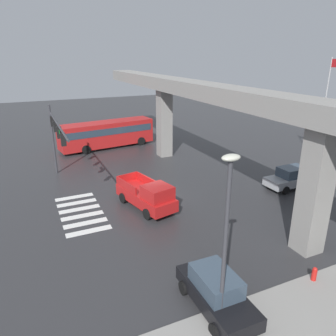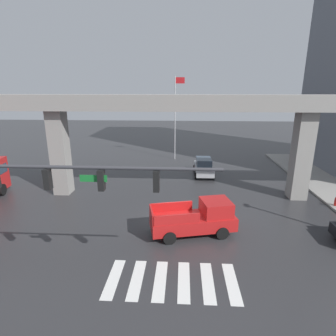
{
  "view_description": "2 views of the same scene",
  "coord_description": "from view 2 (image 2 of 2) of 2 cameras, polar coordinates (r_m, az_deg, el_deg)",
  "views": [
    {
      "loc": [
        20.64,
        -8.46,
        10.34
      ],
      "look_at": [
        1.66,
        0.19,
        2.93
      ],
      "focal_mm": 34.55,
      "sensor_mm": 36.0,
      "label": 1
    },
    {
      "loc": [
        0.41,
        -16.22,
        8.57
      ],
      "look_at": [
        -0.63,
        2.26,
        3.14
      ],
      "focal_mm": 28.87,
      "sensor_mm": 36.0,
      "label": 2
    }
  ],
  "objects": [
    {
      "name": "ground_plane",
      "position": [
        18.35,
        1.61,
        -11.5
      ],
      "size": [
        120.0,
        120.0,
        0.0
      ],
      "primitive_type": "plane",
      "color": "#2D2D30"
    },
    {
      "name": "crosswalk_stripes",
      "position": [
        13.6,
        0.85,
        -22.68
      ],
      "size": [
        6.05,
        2.8,
        0.01
      ],
      "color": "silver",
      "rests_on": "ground"
    },
    {
      "name": "elevated_overpass",
      "position": [
        21.23,
        2.16,
        12.03
      ],
      "size": [
        48.84,
        2.39,
        8.16
      ],
      "color": "gray",
      "rests_on": "ground"
    },
    {
      "name": "pickup_truck",
      "position": [
        16.83,
        6.23,
        -10.53
      ],
      "size": [
        5.4,
        2.99,
        2.08
      ],
      "color": "red",
      "rests_on": "ground"
    },
    {
      "name": "sedan_silver",
      "position": [
        28.13,
        7.54,
        0.29
      ],
      "size": [
        2.03,
        4.33,
        1.72
      ],
      "color": "#A8AAAF",
      "rests_on": "ground"
    },
    {
      "name": "traffic_signal_mast",
      "position": [
        12.09,
        -24.44,
        -4.0
      ],
      "size": [
        10.89,
        0.32,
        6.2
      ],
      "color": "#38383D",
      "rests_on": "ground"
    },
    {
      "name": "fire_hydrant",
      "position": [
        23.94,
        31.95,
        -6.13
      ],
      "size": [
        0.24,
        0.24,
        0.85
      ],
      "color": "red",
      "rests_on": "ground"
    },
    {
      "name": "flagpole",
      "position": [
        33.4,
        1.67,
        11.61
      ],
      "size": [
        1.16,
        0.12,
        10.04
      ],
      "color": "silver",
      "rests_on": "ground"
    }
  ]
}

